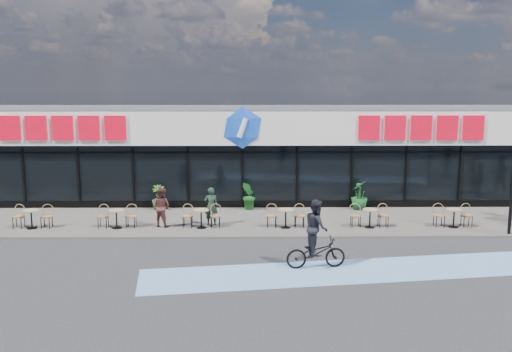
# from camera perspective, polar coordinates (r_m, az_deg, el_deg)

# --- Properties ---
(ground) EXTENTS (120.00, 120.00, 0.00)m
(ground) POSITION_cam_1_polar(r_m,az_deg,el_deg) (18.37, -1.68, -8.40)
(ground) COLOR #28282B
(ground) RESTS_ON ground
(sidewalk) EXTENTS (44.00, 5.00, 0.10)m
(sidewalk) POSITION_cam_1_polar(r_m,az_deg,el_deg) (22.69, -1.47, -4.81)
(sidewalk) COLOR #5A5650
(sidewalk) RESTS_ON ground
(bike_lane) EXTENTS (14.17, 4.13, 0.01)m
(bike_lane) POSITION_cam_1_polar(r_m,az_deg,el_deg) (17.33, 11.76, -9.68)
(bike_lane) COLOR #6791C3
(bike_lane) RESTS_ON ground
(building) EXTENTS (30.60, 6.57, 4.75)m
(building) POSITION_cam_1_polar(r_m,az_deg,el_deg) (27.62, -1.32, 2.57)
(building) COLOR black
(building) RESTS_ON ground
(bistro_set_1) EXTENTS (1.54, 0.62, 0.90)m
(bistro_set_1) POSITION_cam_1_polar(r_m,az_deg,el_deg) (23.13, -22.48, -3.96)
(bistro_set_1) COLOR tan
(bistro_set_1) RESTS_ON sidewalk
(bistro_set_2) EXTENTS (1.54, 0.62, 0.90)m
(bistro_set_2) POSITION_cam_1_polar(r_m,az_deg,el_deg) (22.11, -14.42, -4.13)
(bistro_set_2) COLOR tan
(bistro_set_2) RESTS_ON sidewalk
(bistro_set_3) EXTENTS (1.54, 0.62, 0.90)m
(bistro_set_3) POSITION_cam_1_polar(r_m,az_deg,el_deg) (21.56, -5.77, -4.22)
(bistro_set_3) COLOR tan
(bistro_set_3) RESTS_ON sidewalk
(bistro_set_4) EXTENTS (1.54, 0.62, 0.90)m
(bistro_set_4) POSITION_cam_1_polar(r_m,az_deg,el_deg) (21.52, 3.13, -4.22)
(bistro_set_4) COLOR tan
(bistro_set_4) RESTS_ON sidewalk
(bistro_set_5) EXTENTS (1.54, 0.62, 0.90)m
(bistro_set_5) POSITION_cam_1_polar(r_m,az_deg,el_deg) (21.99, 11.86, -4.11)
(bistro_set_5) COLOR tan
(bistro_set_5) RESTS_ON sidewalk
(bistro_set_6) EXTENTS (1.54, 0.62, 0.90)m
(bistro_set_6) POSITION_cam_1_polar(r_m,az_deg,el_deg) (22.93, 20.03, -3.93)
(bistro_set_6) COLOR tan
(bistro_set_6) RESTS_ON sidewalk
(potted_plant_left) EXTENTS (0.83, 0.83, 1.12)m
(potted_plant_left) POSITION_cam_1_polar(r_m,az_deg,el_deg) (24.89, -10.18, -2.24)
(potted_plant_left) COLOR #255317
(potted_plant_left) RESTS_ON sidewalk
(potted_plant_mid) EXTENTS (0.63, 0.75, 1.27)m
(potted_plant_mid) POSITION_cam_1_polar(r_m,az_deg,el_deg) (24.44, -0.73, -2.12)
(potted_plant_mid) COLOR #19591D
(potted_plant_mid) RESTS_ON sidewalk
(potted_plant_right) EXTENTS (0.91, 0.91, 1.32)m
(potted_plant_right) POSITION_cam_1_polar(r_m,az_deg,el_deg) (24.98, 10.82, -1.98)
(potted_plant_right) COLOR #14471E
(potted_plant_right) RESTS_ON sidewalk
(patron_left) EXTENTS (0.60, 0.43, 1.54)m
(patron_left) POSITION_cam_1_polar(r_m,az_deg,el_deg) (21.84, -4.76, -3.19)
(patron_left) COLOR #1B3023
(patron_left) RESTS_ON sidewalk
(patron_right) EXTENTS (0.94, 0.85, 1.59)m
(patron_right) POSITION_cam_1_polar(r_m,az_deg,el_deg) (21.85, -9.96, -3.23)
(patron_right) COLOR #532A2A
(patron_right) RESTS_ON sidewalk
(cyclist_a) EXTENTS (1.94, 0.92, 2.19)m
(cyclist_a) POSITION_cam_1_polar(r_m,az_deg,el_deg) (17.05, 6.34, -6.86)
(cyclist_a) COLOR black
(cyclist_a) RESTS_ON ground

